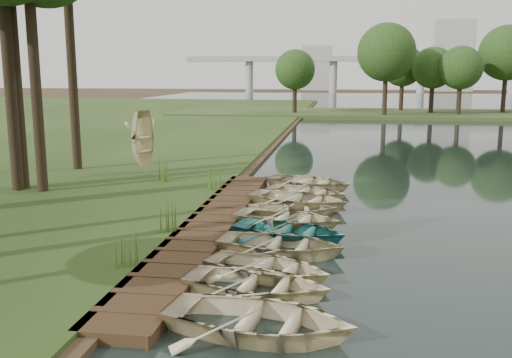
# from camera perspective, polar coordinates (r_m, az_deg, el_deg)

# --- Properties ---
(ground) EXTENTS (300.00, 300.00, 0.00)m
(ground) POSITION_cam_1_polar(r_m,az_deg,el_deg) (18.03, 0.32, -5.38)
(ground) COLOR #3D2F1D
(boardwalk) EXTENTS (1.60, 16.00, 0.30)m
(boardwalk) POSITION_cam_1_polar(r_m,az_deg,el_deg) (18.28, -4.67, -4.71)
(boardwalk) COLOR #3A2716
(boardwalk) RESTS_ON ground
(peninsula) EXTENTS (50.00, 14.00, 0.45)m
(peninsula) POSITION_cam_1_polar(r_m,az_deg,el_deg) (67.54, 13.38, 6.35)
(peninsula) COLOR #374920
(peninsula) RESTS_ON ground
(far_trees) EXTENTS (45.60, 5.60, 8.80)m
(far_trees) POSITION_cam_1_polar(r_m,az_deg,el_deg) (67.19, 10.72, 11.72)
(far_trees) COLOR black
(far_trees) RESTS_ON peninsula
(bridge) EXTENTS (95.90, 4.00, 8.60)m
(bridge) POSITION_cam_1_polar(r_m,az_deg,el_deg) (137.51, 13.00, 11.28)
(bridge) COLOR #A5A5A0
(bridge) RESTS_ON ground
(building_a) EXTENTS (10.00, 8.00, 18.00)m
(building_a) POSITION_cam_1_polar(r_m,az_deg,el_deg) (159.58, 18.98, 11.55)
(building_a) COLOR #A5A5A0
(building_a) RESTS_ON ground
(building_b) EXTENTS (8.00, 8.00, 12.00)m
(building_b) POSITION_cam_1_polar(r_m,az_deg,el_deg) (162.32, 6.12, 10.98)
(building_b) COLOR #A5A5A0
(building_b) RESTS_ON ground
(rowboat_0) EXTENTS (4.10, 3.22, 0.77)m
(rowboat_0) POSITION_cam_1_polar(r_m,az_deg,el_deg) (11.13, 0.33, -13.48)
(rowboat_0) COLOR beige
(rowboat_0) RESTS_ON water
(rowboat_1) EXTENTS (3.76, 2.99, 0.70)m
(rowboat_1) POSITION_cam_1_polar(r_m,az_deg,el_deg) (12.94, 0.07, -10.10)
(rowboat_1) COLOR beige
(rowboat_1) RESTS_ON water
(rowboat_2) EXTENTS (3.77, 3.19, 0.67)m
(rowboat_2) POSITION_cam_1_polar(r_m,az_deg,el_deg) (14.01, 1.17, -8.52)
(rowboat_2) COLOR beige
(rowboat_2) RESTS_ON water
(rowboat_3) EXTENTS (3.88, 3.03, 0.73)m
(rowboat_3) POSITION_cam_1_polar(r_m,az_deg,el_deg) (15.69, 2.51, -6.27)
(rowboat_3) COLOR beige
(rowboat_3) RESTS_ON water
(rowboat_4) EXTENTS (4.00, 3.32, 0.72)m
(rowboat_4) POSITION_cam_1_polar(r_m,az_deg,el_deg) (17.05, 3.36, -4.93)
(rowboat_4) COLOR teal
(rowboat_4) RESTS_ON water
(rowboat_5) EXTENTS (3.99, 3.25, 0.73)m
(rowboat_5) POSITION_cam_1_polar(r_m,az_deg,el_deg) (18.44, 3.13, -3.71)
(rowboat_5) COLOR beige
(rowboat_5) RESTS_ON water
(rowboat_6) EXTENTS (3.40, 2.64, 0.65)m
(rowboat_6) POSITION_cam_1_polar(r_m,az_deg,el_deg) (19.81, 3.66, -2.82)
(rowboat_6) COLOR beige
(rowboat_6) RESTS_ON water
(rowboat_7) EXTENTS (4.51, 3.85, 0.79)m
(rowboat_7) POSITION_cam_1_polar(r_m,az_deg,el_deg) (21.07, 4.24, -1.81)
(rowboat_7) COLOR beige
(rowboat_7) RESTS_ON water
(rowboat_8) EXTENTS (3.90, 3.33, 0.68)m
(rowboat_8) POSITION_cam_1_polar(r_m,az_deg,el_deg) (22.63, 5.11, -1.08)
(rowboat_8) COLOR beige
(rowboat_8) RESTS_ON water
(rowboat_9) EXTENTS (4.43, 3.84, 0.77)m
(rowboat_9) POSITION_cam_1_polar(r_m,az_deg,el_deg) (24.46, 5.35, -0.10)
(rowboat_9) COLOR beige
(rowboat_9) RESTS_ON water
(stored_rowboat) EXTENTS (3.47, 2.97, 0.61)m
(stored_rowboat) POSITION_cam_1_polar(r_m,az_deg,el_deg) (27.41, -11.10, 1.27)
(stored_rowboat) COLOR beige
(stored_rowboat) RESTS_ON bank
(reeds_0) EXTENTS (0.60, 0.60, 0.86)m
(reeds_0) POSITION_cam_1_polar(r_m,az_deg,el_deg) (14.38, -12.67, -6.81)
(reeds_0) COLOR #3F661E
(reeds_0) RESTS_ON bank
(reeds_1) EXTENTS (0.60, 0.60, 0.96)m
(reeds_1) POSITION_cam_1_polar(r_m,az_deg,el_deg) (17.24, -8.88, -3.58)
(reeds_1) COLOR #3F661E
(reeds_1) RESTS_ON bank
(reeds_2) EXTENTS (0.60, 0.60, 1.04)m
(reeds_2) POSITION_cam_1_polar(r_m,az_deg,el_deg) (25.03, -9.24, 0.95)
(reeds_2) COLOR #3F661E
(reeds_2) RESTS_ON bank
(reeds_3) EXTENTS (0.60, 0.60, 1.14)m
(reeds_3) POSITION_cam_1_polar(r_m,az_deg,el_deg) (23.17, -4.22, 0.42)
(reeds_3) COLOR #3F661E
(reeds_3) RESTS_ON bank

